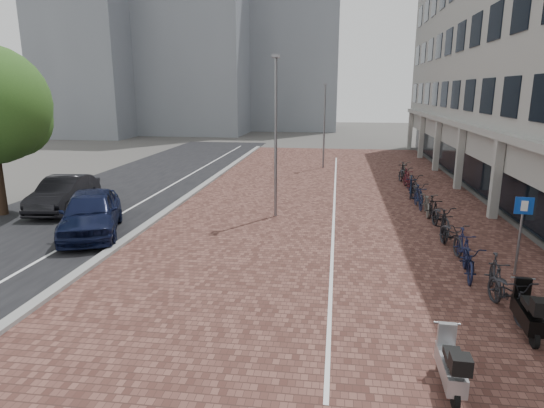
{
  "coord_description": "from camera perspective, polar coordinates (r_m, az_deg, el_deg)",
  "views": [
    {
      "loc": [
        2.24,
        -9.89,
        5.26
      ],
      "look_at": [
        0.0,
        6.0,
        1.3
      ],
      "focal_mm": 30.54,
      "sensor_mm": 36.0,
      "label": 1
    }
  ],
  "objects": [
    {
      "name": "car_dark",
      "position": [
        22.71,
        -24.28,
        1.17
      ],
      "size": [
        2.14,
        4.73,
        1.51
      ],
      "primitive_type": "imported",
      "rotation": [
        0.0,
        0.0,
        0.12
      ],
      "color": "black",
      "rests_on": "ground"
    },
    {
      "name": "parking_line",
      "position": [
        22.51,
        7.7,
        0.31
      ],
      "size": [
        0.1,
        30.0,
        0.0
      ],
      "primitive_type": "cube",
      "color": "white",
      "rests_on": "plaza_brick"
    },
    {
      "name": "scooter_back",
      "position": [
        9.27,
        21.19,
        -17.85
      ],
      "size": [
        0.53,
        1.55,
        1.06
      ],
      "primitive_type": null,
      "rotation": [
        0.0,
        0.0,
        -0.03
      ],
      "color": "#A2A3A7",
      "rests_on": "ground"
    },
    {
      "name": "ground",
      "position": [
        11.43,
        -4.33,
        -13.59
      ],
      "size": [
        140.0,
        140.0,
        0.0
      ],
      "primitive_type": "plane",
      "color": "#474442",
      "rests_on": "ground"
    },
    {
      "name": "scooter_mid",
      "position": [
        11.8,
        29.06,
        -11.44
      ],
      "size": [
        0.64,
        1.68,
        1.13
      ],
      "primitive_type": null,
      "rotation": [
        0.0,
        0.0,
        -0.08
      ],
      "color": "black",
      "rests_on": "ground"
    },
    {
      "name": "curb",
      "position": [
        23.67,
        -10.25,
        0.97
      ],
      "size": [
        0.35,
        42.0,
        0.14
      ],
      "primitive_type": "cube",
      "color": "gray",
      "rests_on": "ground"
    },
    {
      "name": "lane_line",
      "position": [
        24.33,
        -14.5,
        0.98
      ],
      "size": [
        0.12,
        44.0,
        0.0
      ],
      "primitive_type": "cube",
      "color": "white",
      "rests_on": "street_asphalt"
    },
    {
      "name": "car_navy",
      "position": [
        18.45,
        -21.43,
        -1.0
      ],
      "size": [
        3.65,
        5.27,
        1.67
      ],
      "primitive_type": "imported",
      "rotation": [
        0.0,
        0.0,
        0.38
      ],
      "color": "black",
      "rests_on": "ground"
    },
    {
      "name": "lamp_near",
      "position": [
        19.17,
        0.46,
        7.94
      ],
      "size": [
        0.12,
        0.12,
        6.57
      ],
      "primitive_type": "cylinder",
      "color": "slate",
      "rests_on": "ground"
    },
    {
      "name": "street_asphalt",
      "position": [
        25.17,
        -18.72,
        1.06
      ],
      "size": [
        8.0,
        50.0,
        0.03
      ],
      "primitive_type": "cube",
      "color": "black",
      "rests_on": "ground"
    },
    {
      "name": "plaza_brick",
      "position": [
        22.51,
        7.19,
        0.26
      ],
      "size": [
        14.5,
        42.0,
        0.04
      ],
      "primitive_type": "cube",
      "color": "brown",
      "rests_on": "ground"
    },
    {
      "name": "lamp_far",
      "position": [
        32.04,
        6.45,
        9.4
      ],
      "size": [
        0.12,
        0.12,
        5.64
      ],
      "primitive_type": "cylinder",
      "color": "slate",
      "rests_on": "ground"
    },
    {
      "name": "bg_towers",
      "position": [
        61.74,
        -8.23,
        21.83
      ],
      "size": [
        33.0,
        23.0,
        32.0
      ],
      "color": "gray",
      "rests_on": "ground"
    },
    {
      "name": "bike_row",
      "position": [
        21.02,
        18.67,
        0.09
      ],
      "size": [
        1.3,
        20.44,
        1.05
      ],
      "color": "black",
      "rests_on": "ground"
    },
    {
      "name": "parking_sign",
      "position": [
        14.92,
        28.39,
        -2.18
      ],
      "size": [
        0.49,
        0.11,
        2.35
      ],
      "rotation": [
        0.0,
        0.0,
        -0.11
      ],
      "color": "slate",
      "rests_on": "ground"
    }
  ]
}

